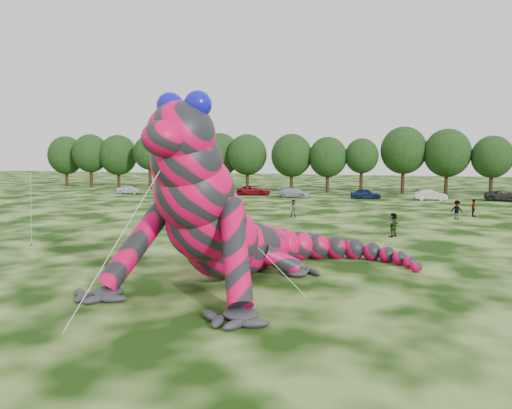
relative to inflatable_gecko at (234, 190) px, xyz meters
The scene contains 28 objects.
ground 5.28m from the inflatable_gecko, 44.02° to the right, with size 240.00×240.00×0.00m, color #16330A.
inflatable_gecko is the anchor object (origin of this frame).
tree_0 78.01m from the inflatable_gecko, 132.54° to the left, with size 6.91×6.22×9.51m, color black, non-canonical shape.
tree_1 73.05m from the inflatable_gecko, 129.58° to the left, with size 6.74×6.07×9.81m, color black, non-canonical shape.
tree_2 70.34m from the inflatable_gecko, 125.86° to the left, with size 7.04×6.34×9.64m, color black, non-canonical shape.
tree_3 64.88m from the inflatable_gecko, 121.50° to the left, with size 5.81×5.23×9.44m, color black, non-canonical shape.
tree_4 63.39m from the inflatable_gecko, 116.04° to the left, with size 6.22×5.60×9.06m, color black, non-canonical shape.
tree_5 60.56m from the inflatable_gecko, 110.60° to the left, with size 7.16×6.44×9.80m, color black, non-canonical shape.
tree_6 57.14m from the inflatable_gecko, 105.99° to the left, with size 6.52×5.86×9.49m, color black, non-canonical shape.
tree_7 55.67m from the inflatable_gecko, 98.54° to the left, with size 6.68×6.01×9.48m, color black, non-canonical shape.
tree_8 55.29m from the inflatable_gecko, 92.49° to the left, with size 6.14×5.53×8.94m, color black, non-canonical shape.
tree_9 55.67m from the inflatable_gecko, 87.04° to the left, with size 5.27×4.74×8.68m, color black, non-canonical shape.
tree_10 57.57m from the inflatable_gecko, 80.79° to the left, with size 7.09×6.38×10.50m, color black, non-canonical shape.
tree_11 58.56m from the inflatable_gecko, 74.55° to the left, with size 7.01×6.31×10.07m, color black, non-canonical shape.
tree_12 60.09m from the inflatable_gecko, 68.70° to the left, with size 5.99×5.39×8.97m, color black, non-canonical shape.
car_0 55.14m from the inflatable_gecko, 125.58° to the left, with size 1.57×3.90×1.33m, color silver.
car_1 49.73m from the inflatable_gecko, 114.68° to the left, with size 1.57×4.51×1.49m, color black.
car_2 49.53m from the inflatable_gecko, 104.73° to the left, with size 2.37×5.14×1.43m, color maroon.
car_3 45.93m from the inflatable_gecko, 97.24° to the left, with size 1.94×4.76×1.38m, color #ABB1B5.
car_4 46.58m from the inflatable_gecko, 84.86° to the left, with size 1.72×4.27×1.46m, color #0F2043.
car_5 48.44m from the inflatable_gecko, 74.71° to the left, with size 1.51×4.33×1.43m, color #BCB8AC.
car_6 53.28m from the inflatable_gecko, 65.18° to the left, with size 2.39×5.18×1.44m, color #232326.
spectator_5 17.55m from the inflatable_gecko, 61.96° to the left, with size 1.75×0.56×1.88m, color gray.
spectator_2 30.76m from the inflatable_gecko, 62.68° to the left, with size 1.21×0.70×1.87m, color gray.
spectator_3 34.03m from the inflatable_gecko, 61.97° to the left, with size 1.04×0.43×1.77m, color gray.
spectator_0 21.82m from the inflatable_gecko, 107.60° to the left, with size 0.69×0.45×1.89m, color gray.
spectator_4 36.39m from the inflatable_gecko, 122.69° to the left, with size 0.89×0.58×1.83m, color gray.
spectator_1 24.50m from the inflatable_gecko, 93.87° to the left, with size 0.88×0.68×1.80m, color gray.
Camera 1 is at (6.36, -23.05, 6.65)m, focal length 35.00 mm.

